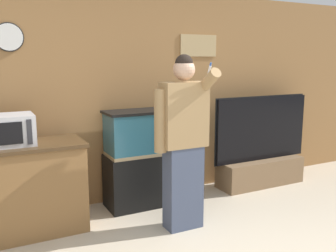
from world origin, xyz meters
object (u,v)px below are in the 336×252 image
microwave (9,130)px  person_standing (183,141)px  aquarium_on_stand (154,157)px  tv_on_stand (261,159)px

microwave → person_standing: (1.60, -0.64, -0.14)m
microwave → aquarium_on_stand: microwave is taller
aquarium_on_stand → tv_on_stand: (1.63, -0.07, -0.22)m
microwave → tv_on_stand: tv_on_stand is taller
microwave → aquarium_on_stand: (1.63, 0.14, -0.50)m
tv_on_stand → microwave: bearing=-178.8°
tv_on_stand → person_standing: bearing=-157.1°
aquarium_on_stand → tv_on_stand: size_ratio=0.78×
microwave → tv_on_stand: (3.26, 0.07, -0.72)m
aquarium_on_stand → person_standing: (-0.03, -0.77, 0.36)m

